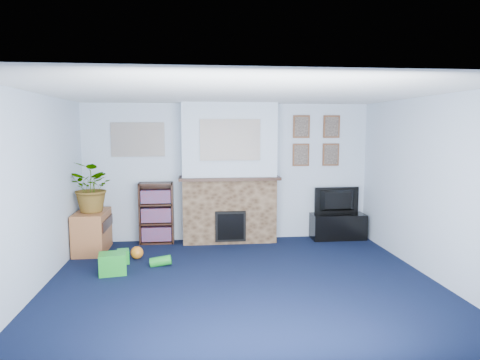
{
  "coord_description": "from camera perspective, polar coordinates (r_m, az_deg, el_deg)",
  "views": [
    {
      "loc": [
        -0.61,
        -5.24,
        1.97
      ],
      "look_at": [
        0.06,
        0.88,
        1.23
      ],
      "focal_mm": 32.0,
      "sensor_mm": 36.0,
      "label": 1
    }
  ],
  "objects": [
    {
      "name": "portrait_tl",
      "position": [
        7.71,
        8.18,
        7.05
      ],
      "size": [
        0.3,
        0.03,
        0.4
      ],
      "primitive_type": "cube",
      "color": "brown",
      "rests_on": "wall_back"
    },
    {
      "name": "collage_left",
      "position": [
        7.53,
        -13.46,
        5.26
      ],
      "size": [
        0.9,
        0.03,
        0.58
      ],
      "primitive_type": "cube",
      "color": "gray",
      "rests_on": "wall_back"
    },
    {
      "name": "wall_back",
      "position": [
        7.55,
        -1.57,
        1.04
      ],
      "size": [
        5.0,
        0.04,
        2.4
      ],
      "primitive_type": "cube",
      "color": "#AEBDD2",
      "rests_on": "ground"
    },
    {
      "name": "collage_main",
      "position": [
        7.1,
        -1.31,
        5.36
      ],
      "size": [
        1.0,
        0.03,
        0.68
      ],
      "primitive_type": "cube",
      "color": "gray",
      "rests_on": "chimney_breast"
    },
    {
      "name": "wall_left",
      "position": [
        5.62,
        -25.83,
        -1.68
      ],
      "size": [
        0.04,
        4.5,
        2.4
      ],
      "primitive_type": "cube",
      "color": "#AEBDD2",
      "rests_on": "ground"
    },
    {
      "name": "mantel_can",
      "position": [
        7.39,
        3.8,
        0.98
      ],
      "size": [
        0.06,
        0.06,
        0.12
      ],
      "primitive_type": "cylinder",
      "color": "#198C26",
      "rests_on": "chimney_breast"
    },
    {
      "name": "portrait_bl",
      "position": [
        7.72,
        8.12,
        3.34
      ],
      "size": [
        0.3,
        0.03,
        0.4
      ],
      "primitive_type": "cube",
      "color": "brown",
      "rests_on": "wall_back"
    },
    {
      "name": "green_crate",
      "position": [
        6.17,
        -16.61,
        -10.66
      ],
      "size": [
        0.4,
        0.34,
        0.29
      ],
      "primitive_type": "cube",
      "rotation": [
        0.0,
        0.0,
        0.17
      ],
      "color": "#198C26",
      "rests_on": "ground"
    },
    {
      "name": "portrait_tr",
      "position": [
        7.86,
        12.1,
        6.97
      ],
      "size": [
        0.3,
        0.03,
        0.4
      ],
      "primitive_type": "cube",
      "color": "brown",
      "rests_on": "wall_back"
    },
    {
      "name": "television",
      "position": [
        7.83,
        12.96,
        -2.72
      ],
      "size": [
        0.82,
        0.13,
        0.47
      ],
      "primitive_type": "imported",
      "rotation": [
        0.0,
        0.0,
        3.17
      ],
      "color": "black",
      "rests_on": "tv_stand"
    },
    {
      "name": "wall_right",
      "position": [
        6.14,
        24.27,
        -0.93
      ],
      "size": [
        0.04,
        4.5,
        2.4
      ],
      "primitive_type": "cube",
      "color": "#AEBDD2",
      "rests_on": "ground"
    },
    {
      "name": "mantel_candle",
      "position": [
        7.32,
        0.48,
        1.1
      ],
      "size": [
        0.05,
        0.05,
        0.15
      ],
      "primitive_type": "cylinder",
      "color": "#B2BFC6",
      "rests_on": "chimney_breast"
    },
    {
      "name": "chimney_breast",
      "position": [
        7.35,
        -1.44,
        0.76
      ],
      "size": [
        1.72,
        0.5,
        2.4
      ],
      "color": "brown",
      "rests_on": "ground"
    },
    {
      "name": "mantel_teddy",
      "position": [
        7.28,
        -5.24,
        0.91
      ],
      "size": [
        0.14,
        0.14,
        0.14
      ],
      "primitive_type": "sphere",
      "color": "slate",
      "rests_on": "chimney_breast"
    },
    {
      "name": "toy_block",
      "position": [
        6.59,
        -15.3,
        -9.75
      ],
      "size": [
        0.2,
        0.2,
        0.21
      ],
      "primitive_type": "cube",
      "rotation": [
        0.0,
        0.0,
        0.17
      ],
      "color": "#198C26",
      "rests_on": "ground"
    },
    {
      "name": "toy_ball",
      "position": [
        6.76,
        -13.58,
        -9.44
      ],
      "size": [
        0.19,
        0.19,
        0.19
      ],
      "primitive_type": "sphere",
      "color": "orange",
      "rests_on": "ground"
    },
    {
      "name": "sideboard",
      "position": [
        7.29,
        -19.1,
        -6.32
      ],
      "size": [
        0.47,
        0.84,
        0.65
      ],
      "primitive_type": "cube",
      "color": "#995931",
      "rests_on": "ground"
    },
    {
      "name": "bookshelf",
      "position": [
        7.52,
        -11.06,
        -4.5
      ],
      "size": [
        0.58,
        0.28,
        1.05
      ],
      "color": "black",
      "rests_on": "ground"
    },
    {
      "name": "portrait_br",
      "position": [
        7.87,
        12.0,
        3.33
      ],
      "size": [
        0.3,
        0.03,
        0.4
      ],
      "primitive_type": "cube",
      "color": "brown",
      "rests_on": "wall_back"
    },
    {
      "name": "potted_plant",
      "position": [
        7.11,
        -19.02,
        -0.87
      ],
      "size": [
        0.95,
        0.92,
        0.8
      ],
      "primitive_type": "imported",
      "rotation": [
        0.0,
        0.0,
        5.72
      ],
      "color": "#26661E",
      "rests_on": "sideboard"
    },
    {
      "name": "floor",
      "position": [
        5.63,
        0.38,
        -13.6
      ],
      "size": [
        5.0,
        4.5,
        0.01
      ],
      "primitive_type": "cube",
      "color": "black",
      "rests_on": "ground"
    },
    {
      "name": "ceiling",
      "position": [
        5.29,
        0.4,
        11.55
      ],
      "size": [
        5.0,
        4.5,
        0.01
      ],
      "primitive_type": "cube",
      "color": "white",
      "rests_on": "wall_back"
    },
    {
      "name": "toy_tube",
      "position": [
        6.36,
        -10.52,
        -10.6
      ],
      "size": [
        0.32,
        0.14,
        0.18
      ],
      "primitive_type": "cylinder",
      "rotation": [
        0.0,
        1.43,
        0.0
      ],
      "color": "#198C26",
      "rests_on": "ground"
    },
    {
      "name": "wall_front",
      "position": [
        3.14,
        5.15,
        -7.35
      ],
      "size": [
        5.0,
        0.04,
        2.4
      ],
      "primitive_type": "cube",
      "color": "#AEBDD2",
      "rests_on": "ground"
    },
    {
      "name": "tv_stand",
      "position": [
        7.9,
        12.92,
        -6.04
      ],
      "size": [
        0.95,
        0.4,
        0.45
      ],
      "primitive_type": "cube",
      "color": "black",
      "rests_on": "ground"
    },
    {
      "name": "mantel_clock",
      "position": [
        7.29,
        -2.17,
        0.99
      ],
      "size": [
        0.09,
        0.06,
        0.13
      ],
      "primitive_type": "cube",
      "color": "gold",
      "rests_on": "chimney_breast"
    }
  ]
}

